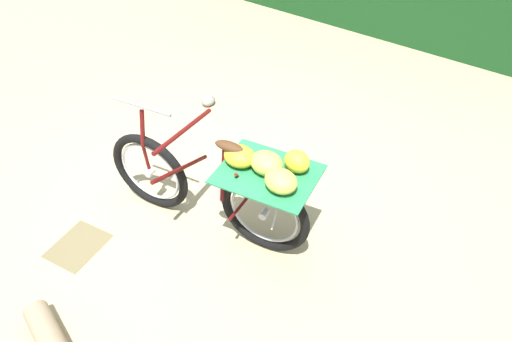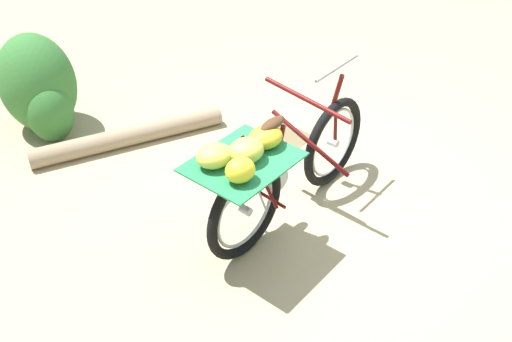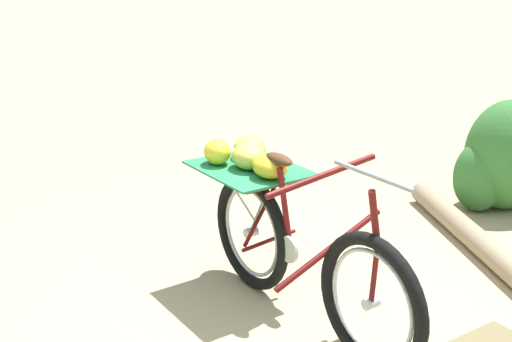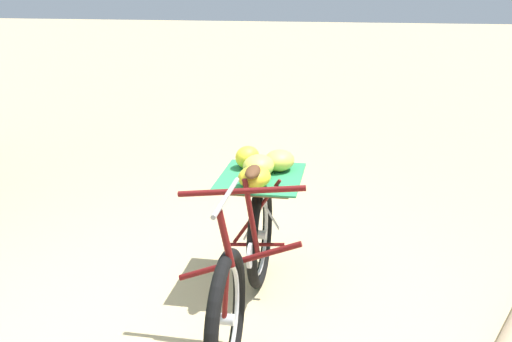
# 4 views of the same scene
# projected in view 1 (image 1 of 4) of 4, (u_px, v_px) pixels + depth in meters

# --- Properties ---
(ground_plane) EXTENTS (60.00, 60.00, 0.00)m
(ground_plane) POSITION_uv_depth(u_px,v_px,m) (207.00, 199.00, 4.21)
(ground_plane) COLOR tan
(bicycle) EXTENTS (0.71, 1.78, 1.03)m
(bicycle) POSITION_uv_depth(u_px,v_px,m) (220.00, 185.00, 3.61)
(bicycle) COLOR black
(bicycle) RESTS_ON ground_plane
(path_stone) EXTENTS (0.17, 0.14, 0.11)m
(path_stone) POSITION_uv_depth(u_px,v_px,m) (208.00, 101.00, 5.30)
(path_stone) COLOR gray
(path_stone) RESTS_ON ground_plane
(leaf_litter_patch) EXTENTS (0.44, 0.36, 0.01)m
(leaf_litter_patch) POSITION_uv_depth(u_px,v_px,m) (78.00, 246.00, 3.81)
(leaf_litter_patch) COLOR olive
(leaf_litter_patch) RESTS_ON ground_plane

